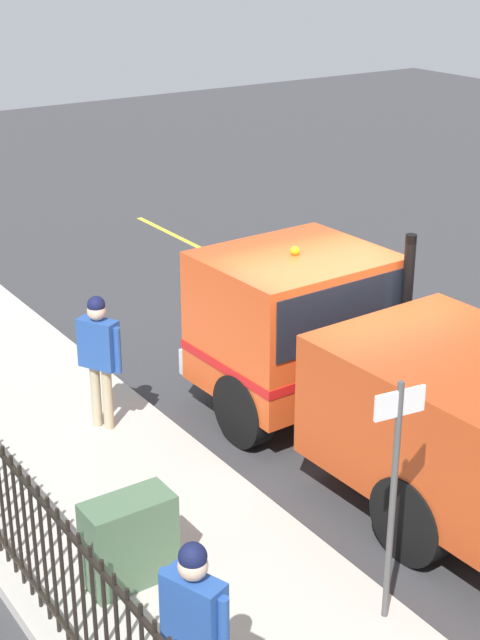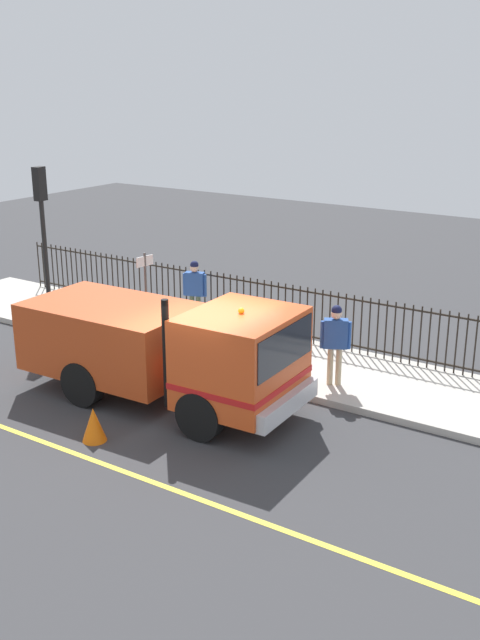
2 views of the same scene
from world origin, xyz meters
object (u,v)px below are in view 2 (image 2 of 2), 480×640
(traffic_light_near, at_px, (42,215))
(street_sign, at_px, (146,290))
(pedestrian_distant, at_px, (195,286))
(worker_standing, at_px, (336,337))
(work_truck, at_px, (173,346))
(utility_cabinet, at_px, (248,326))
(traffic_cone, at_px, (94,424))

(traffic_light_near, height_order, street_sign, traffic_light_near)
(pedestrian_distant, distance_m, street_sign, 2.21)
(worker_standing, relative_size, pedestrian_distant, 1.01)
(work_truck, xyz_separation_m, street_sign, (1.90, 2.30, 0.37))
(utility_cabinet, height_order, street_sign, street_sign)
(traffic_cone, bearing_deg, pedestrian_distant, 19.82)
(pedestrian_distant, height_order, utility_cabinet, pedestrian_distant)
(traffic_light_near, xyz_separation_m, traffic_cone, (-4.03, -5.44, -2.79))
(utility_cabinet, bearing_deg, traffic_cone, -177.41)
(pedestrian_distant, bearing_deg, worker_standing, 142.04)
(work_truck, relative_size, street_sign, 2.56)
(traffic_light_near, xyz_separation_m, utility_cabinet, (1.69, -5.19, -2.52))
(utility_cabinet, xyz_separation_m, traffic_cone, (-5.71, -0.26, -0.28))
(pedestrian_distant, bearing_deg, utility_cabinet, 147.26)
(traffic_light_near, height_order, utility_cabinet, traffic_light_near)
(work_truck, xyz_separation_m, pedestrian_distant, (4.06, 2.47, -0.05))
(utility_cabinet, bearing_deg, street_sign, 133.73)
(street_sign, bearing_deg, utility_cabinet, -46.27)
(work_truck, distance_m, utility_cabinet, 3.71)
(worker_standing, distance_m, utility_cabinet, 3.24)
(traffic_light_near, bearing_deg, traffic_cone, 46.60)
(worker_standing, height_order, utility_cabinet, worker_standing)
(traffic_light_near, distance_m, utility_cabinet, 6.01)
(worker_standing, bearing_deg, pedestrian_distant, -46.07)
(utility_cabinet, height_order, traffic_cone, utility_cabinet)
(traffic_light_near, bearing_deg, pedestrian_distant, 116.65)
(traffic_cone, bearing_deg, utility_cabinet, 2.59)
(pedestrian_distant, relative_size, utility_cabinet, 1.95)
(worker_standing, xyz_separation_m, utility_cabinet, (1.16, 2.95, -0.64))
(traffic_light_near, distance_m, street_sign, 3.70)
(utility_cabinet, bearing_deg, work_truck, -172.00)
(traffic_light_near, bearing_deg, utility_cabinet, 101.12)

